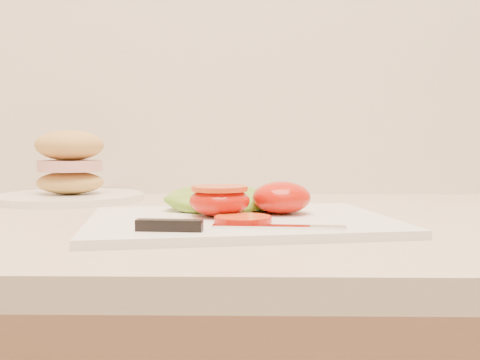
{
  "coord_description": "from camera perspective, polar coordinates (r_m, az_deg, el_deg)",
  "views": [
    {
      "loc": [
        -0.43,
        0.95,
        1.03
      ],
      "look_at": [
        -0.44,
        1.61,
        0.99
      ],
      "focal_mm": 40.0,
      "sensor_mm": 36.0,
      "label": 1
    }
  ],
  "objects": [
    {
      "name": "lettuce_leaf_0",
      "position": [
        0.73,
        -2.13,
        -2.08
      ],
      "size": [
        0.17,
        0.13,
        0.03
      ],
      "primitive_type": "ellipsoid",
      "rotation": [
        0.0,
        0.0,
        0.17
      ],
      "color": "#73B12E",
      "rests_on": "cutting_board"
    },
    {
      "name": "lettuce_leaf_1",
      "position": [
        0.74,
        1.33,
        -2.16
      ],
      "size": [
        0.13,
        0.12,
        0.02
      ],
      "primitive_type": "ellipsoid",
      "rotation": [
        0.0,
        0.0,
        0.41
      ],
      "color": "#73B12E",
      "rests_on": "cutting_board"
    },
    {
      "name": "tomato_half_dome",
      "position": [
        0.69,
        4.45,
        -1.88
      ],
      "size": [
        0.08,
        0.08,
        0.04
      ],
      "primitive_type": "ellipsoid",
      "color": "red",
      "rests_on": "cutting_board"
    },
    {
      "name": "tomato_half_cut",
      "position": [
        0.66,
        -2.2,
        -2.1
      ],
      "size": [
        0.08,
        0.08,
        0.04
      ],
      "color": "red",
      "rests_on": "cutting_board"
    },
    {
      "name": "tomato_slice_0",
      "position": [
        0.61,
        0.31,
        -4.19
      ],
      "size": [
        0.06,
        0.06,
        0.01
      ],
      "primitive_type": "cylinder",
      "color": "#CA5419",
      "rests_on": "cutting_board"
    },
    {
      "name": "cutting_board",
      "position": [
        0.66,
        -0.01,
        -4.42
      ],
      "size": [
        0.4,
        0.32,
        0.01
      ],
      "primitive_type": "cube",
      "rotation": [
        0.0,
        0.0,
        0.17
      ],
      "color": "white",
      "rests_on": "counter"
    },
    {
      "name": "sandwich_plate",
      "position": [
        0.97,
        -17.67,
        0.48
      ],
      "size": [
        0.25,
        0.25,
        0.12
      ],
      "rotation": [
        0.0,
        0.0,
        0.39
      ],
      "color": "white",
      "rests_on": "counter"
    },
    {
      "name": "knife",
      "position": [
        0.56,
        -2.88,
        -4.92
      ],
      "size": [
        0.22,
        0.04,
        0.01
      ],
      "rotation": [
        0.0,
        0.0,
        -0.08
      ],
      "color": "silver",
      "rests_on": "cutting_board"
    }
  ]
}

